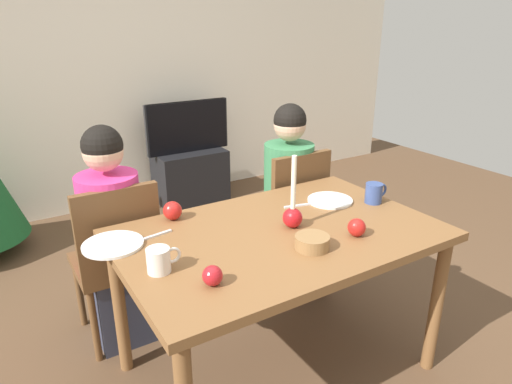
# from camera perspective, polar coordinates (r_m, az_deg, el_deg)

# --- Properties ---
(ground_plane) EXTENTS (7.68, 7.68, 0.00)m
(ground_plane) POSITION_cam_1_polar(r_m,az_deg,el_deg) (2.44, 2.65, -21.01)
(ground_plane) COLOR brown
(back_wall) EXTENTS (6.40, 0.10, 2.60)m
(back_wall) POSITION_cam_1_polar(r_m,az_deg,el_deg) (4.23, -18.07, 15.49)
(back_wall) COLOR beige
(back_wall) RESTS_ON ground
(dining_table) EXTENTS (1.40, 0.90, 0.75)m
(dining_table) POSITION_cam_1_polar(r_m,az_deg,el_deg) (2.05, 2.96, -7.01)
(dining_table) COLOR brown
(dining_table) RESTS_ON ground
(chair_left) EXTENTS (0.40, 0.40, 0.90)m
(chair_left) POSITION_cam_1_polar(r_m,az_deg,el_deg) (2.42, -17.03, -7.58)
(chair_left) COLOR brown
(chair_left) RESTS_ON ground
(chair_right) EXTENTS (0.40, 0.40, 0.90)m
(chair_right) POSITION_cam_1_polar(r_m,az_deg,el_deg) (2.83, 4.37, -2.35)
(chair_right) COLOR brown
(chair_right) RESTS_ON ground
(person_left_child) EXTENTS (0.30, 0.30, 1.17)m
(person_left_child) POSITION_cam_1_polar(r_m,az_deg,el_deg) (2.42, -17.38, -6.05)
(person_left_child) COLOR #33384C
(person_left_child) RESTS_ON ground
(person_right_child) EXTENTS (0.30, 0.30, 1.17)m
(person_right_child) POSITION_cam_1_polar(r_m,az_deg,el_deg) (2.83, 4.02, -1.06)
(person_right_child) COLOR #33384C
(person_right_child) RESTS_ON ground
(tv_stand) EXTENTS (0.64, 0.40, 0.48)m
(tv_stand) POSITION_cam_1_polar(r_m,az_deg,el_deg) (4.34, -8.22, 2.05)
(tv_stand) COLOR black
(tv_stand) RESTS_ON ground
(tv) EXTENTS (0.79, 0.05, 0.46)m
(tv) POSITION_cam_1_polar(r_m,az_deg,el_deg) (4.22, -8.55, 8.11)
(tv) COLOR black
(tv) RESTS_ON tv_stand
(candle_centerpiece) EXTENTS (0.09, 0.09, 0.33)m
(candle_centerpiece) POSITION_cam_1_polar(r_m,az_deg,el_deg) (2.03, 4.62, -2.64)
(candle_centerpiece) COLOR red
(candle_centerpiece) RESTS_ON dining_table
(plate_left) EXTENTS (0.25, 0.25, 0.01)m
(plate_left) POSITION_cam_1_polar(r_m,az_deg,el_deg) (1.97, -17.52, -6.31)
(plate_left) COLOR white
(plate_left) RESTS_ON dining_table
(plate_right) EXTENTS (0.23, 0.23, 0.01)m
(plate_right) POSITION_cam_1_polar(r_m,az_deg,el_deg) (2.36, 9.26, -1.03)
(plate_right) COLOR white
(plate_right) RESTS_ON dining_table
(mug_left) EXTENTS (0.13, 0.09, 0.09)m
(mug_left) POSITION_cam_1_polar(r_m,az_deg,el_deg) (1.72, -12.03, -8.34)
(mug_left) COLOR silver
(mug_left) RESTS_ON dining_table
(mug_right) EXTENTS (0.13, 0.09, 0.10)m
(mug_right) POSITION_cam_1_polar(r_m,az_deg,el_deg) (2.38, 14.62, -0.11)
(mug_right) COLOR #33477F
(mug_right) RESTS_ON dining_table
(fork_left) EXTENTS (0.18, 0.04, 0.01)m
(fork_left) POSITION_cam_1_polar(r_m,az_deg,el_deg) (2.01, -12.82, -5.44)
(fork_left) COLOR silver
(fork_left) RESTS_ON dining_table
(fork_right) EXTENTS (0.18, 0.05, 0.01)m
(fork_right) POSITION_cam_1_polar(r_m,az_deg,el_deg) (2.28, 5.66, -1.66)
(fork_right) COLOR silver
(fork_right) RESTS_ON dining_table
(bowl_walnuts) EXTENTS (0.14, 0.14, 0.06)m
(bowl_walnuts) POSITION_cam_1_polar(r_m,az_deg,el_deg) (1.87, 7.06, -6.28)
(bowl_walnuts) COLOR olive
(bowl_walnuts) RESTS_ON dining_table
(apple_near_candle) EXTENTS (0.09, 0.09, 0.09)m
(apple_near_candle) POSITION_cam_1_polar(r_m,az_deg,el_deg) (2.14, -10.44, -2.31)
(apple_near_candle) COLOR red
(apple_near_candle) RESTS_ON dining_table
(apple_by_left_plate) EXTENTS (0.08, 0.08, 0.08)m
(apple_by_left_plate) POSITION_cam_1_polar(r_m,az_deg,el_deg) (2.00, 12.52, -4.36)
(apple_by_left_plate) COLOR #B41B17
(apple_by_left_plate) RESTS_ON dining_table
(apple_by_right_mug) EXTENTS (0.07, 0.07, 0.07)m
(apple_by_right_mug) POSITION_cam_1_polar(r_m,az_deg,el_deg) (1.62, -5.49, -10.41)
(apple_by_right_mug) COLOR #AC1920
(apple_by_right_mug) RESTS_ON dining_table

